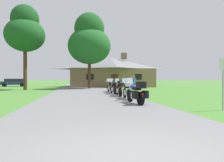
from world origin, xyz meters
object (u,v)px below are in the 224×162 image
object	(u,v)px
motorcycle_blue_fourth_in_row	(114,87)
tree_left_near	(25,31)
motorcycle_yellow_third_in_row	(119,88)
motorcycle_red_farthest_in_row	(110,86)
bystander_white_shirt_near_lodge	(132,82)
tree_by_lodge_front	(89,41)
bystander_blue_shirt_beside_signpost	(134,82)
motorcycle_blue_nearest_to_camera	(137,93)
motorcycle_black_second_in_row	(127,90)
metal_signpost_roadside	(223,78)
parked_navy_suv_far_left	(14,82)

from	to	relation	value
motorcycle_blue_fourth_in_row	tree_left_near	xyz separation A→B (m)	(-9.37, 9.25, 6.61)
motorcycle_yellow_third_in_row	motorcycle_red_farthest_in_row	world-z (taller)	same
motorcycle_red_farthest_in_row	tree_left_near	size ratio (longest dim) A/B	0.20
bystander_white_shirt_near_lodge	tree_by_lodge_front	size ratio (longest dim) A/B	0.16
bystander_blue_shirt_beside_signpost	tree_by_lodge_front	world-z (taller)	tree_by_lodge_front
motorcycle_blue_nearest_to_camera	motorcycle_red_farthest_in_row	bearing A→B (deg)	82.87
motorcycle_red_farthest_in_row	motorcycle_black_second_in_row	bearing A→B (deg)	-93.75
tree_by_lodge_front	bystander_blue_shirt_beside_signpost	bearing A→B (deg)	0.79
motorcycle_blue_fourth_in_row	motorcycle_red_farthest_in_row	world-z (taller)	same
motorcycle_yellow_third_in_row	bystander_white_shirt_near_lodge	world-z (taller)	bystander_white_shirt_near_lodge
motorcycle_black_second_in_row	motorcycle_red_farthest_in_row	world-z (taller)	same
bystander_blue_shirt_beside_signpost	motorcycle_black_second_in_row	bearing A→B (deg)	-129.54
motorcycle_yellow_third_in_row	tree_by_lodge_front	distance (m)	14.76
motorcycle_black_second_in_row	tree_left_near	size ratio (longest dim) A/B	0.20
motorcycle_blue_fourth_in_row	metal_signpost_roadside	world-z (taller)	metal_signpost_roadside
motorcycle_yellow_third_in_row	motorcycle_blue_fourth_in_row	size ratio (longest dim) A/B	1.00
metal_signpost_roadside	tree_left_near	bearing A→B (deg)	122.86
motorcycle_red_farthest_in_row	bystander_blue_shirt_beside_signpost	xyz separation A→B (m)	(4.85, 8.77, 0.33)
motorcycle_blue_nearest_to_camera	metal_signpost_roadside	distance (m)	3.85
motorcycle_yellow_third_in_row	parked_navy_suv_far_left	world-z (taller)	parked_navy_suv_far_left
metal_signpost_roadside	tree_by_lodge_front	bearing A→B (deg)	101.77
motorcycle_blue_nearest_to_camera	bystander_white_shirt_near_lodge	xyz separation A→B (m)	(4.76, 18.80, 0.32)
tree_by_lodge_front	tree_left_near	size ratio (longest dim) A/B	1.00
tree_by_lodge_front	tree_left_near	bearing A→B (deg)	-167.45
motorcycle_black_second_in_row	motorcycle_blue_fourth_in_row	distance (m)	4.75
motorcycle_blue_nearest_to_camera	bystander_blue_shirt_beside_signpost	size ratio (longest dim) A/B	1.24
motorcycle_red_farthest_in_row	metal_signpost_roadside	distance (m)	12.35
motorcycle_blue_nearest_to_camera	motorcycle_red_farthest_in_row	distance (m)	9.67
motorcycle_red_farthest_in_row	parked_navy_suv_far_left	world-z (taller)	parked_navy_suv_far_left
bystander_blue_shirt_beside_signpost	parked_navy_suv_far_left	xyz separation A→B (m)	(-19.31, 10.87, -0.17)
motorcycle_blue_nearest_to_camera	motorcycle_yellow_third_in_row	size ratio (longest dim) A/B	1.00
motorcycle_yellow_third_in_row	parked_navy_suv_far_left	size ratio (longest dim) A/B	0.43
motorcycle_yellow_third_in_row	bystander_blue_shirt_beside_signpost	size ratio (longest dim) A/B	1.24
motorcycle_black_second_in_row	bystander_white_shirt_near_lodge	size ratio (longest dim) A/B	1.25
motorcycle_red_farthest_in_row	bystander_blue_shirt_beside_signpost	world-z (taller)	bystander_blue_shirt_beside_signpost
motorcycle_black_second_in_row	metal_signpost_roadside	size ratio (longest dim) A/B	0.97
motorcycle_black_second_in_row	tree_left_near	world-z (taller)	tree_left_near
motorcycle_blue_nearest_to_camera	bystander_white_shirt_near_lodge	size ratio (longest dim) A/B	1.25
motorcycle_black_second_in_row	parked_navy_suv_far_left	bearing A→B (deg)	120.75
bystander_white_shirt_near_lodge	tree_left_near	world-z (taller)	tree_left_near
motorcycle_blue_nearest_to_camera	parked_navy_suv_far_left	size ratio (longest dim) A/B	0.43
motorcycle_yellow_third_in_row	metal_signpost_roadside	bearing A→B (deg)	-66.00
motorcycle_yellow_third_in_row	motorcycle_blue_fourth_in_row	world-z (taller)	same
metal_signpost_roadside	tree_by_lodge_front	size ratio (longest dim) A/B	0.21
motorcycle_yellow_third_in_row	motorcycle_blue_fourth_in_row	distance (m)	2.43
tree_by_lodge_front	parked_navy_suv_far_left	bearing A→B (deg)	139.72
bystander_white_shirt_near_lodge	tree_left_near	bearing A→B (deg)	167.04
bystander_white_shirt_near_lodge	motorcycle_yellow_third_in_row	bearing A→B (deg)	-130.52
motorcycle_red_farthest_in_row	motorcycle_yellow_third_in_row	bearing A→B (deg)	-94.64
tree_left_near	motorcycle_blue_nearest_to_camera	bearing A→B (deg)	-60.83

